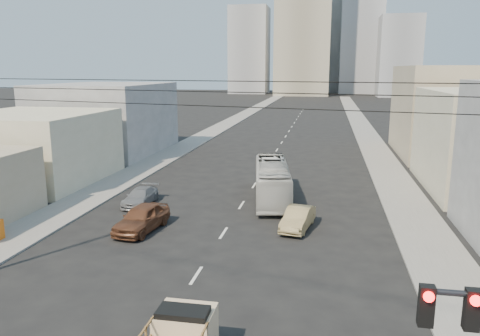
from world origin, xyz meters
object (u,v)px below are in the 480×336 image
(city_bus, at_px, (272,181))
(sedan_grey, at_px, (140,197))
(sedan_brown, at_px, (142,218))
(sedan_tan, at_px, (298,218))

(city_bus, distance_m, sedan_grey, 9.78)
(city_bus, xyz_separation_m, sedan_grey, (-9.20, -3.23, -0.83))
(sedan_brown, xyz_separation_m, sedan_tan, (9.29, 2.08, -0.13))
(city_bus, bearing_deg, sedan_brown, -137.85)
(city_bus, bearing_deg, sedan_tan, -78.44)
(sedan_grey, bearing_deg, sedan_tan, -15.30)
(sedan_brown, distance_m, sedan_grey, 5.73)
(sedan_tan, bearing_deg, sedan_brown, -157.21)
(city_bus, relative_size, sedan_brown, 2.18)
(city_bus, xyz_separation_m, sedan_brown, (-6.93, -8.49, -0.62))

